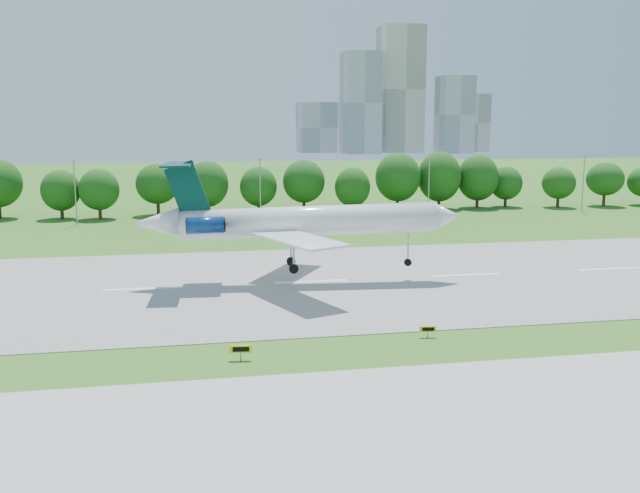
{
  "coord_description": "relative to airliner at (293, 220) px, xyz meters",
  "views": [
    {
      "loc": [
        -34.93,
        -58.32,
        19.16
      ],
      "look_at": [
        -20.25,
        18.0,
        5.62
      ],
      "focal_mm": 40.0,
      "sensor_mm": 36.0,
      "label": 1
    }
  ],
  "objects": [
    {
      "name": "ground",
      "position": [
        22.18,
        -25.15,
        -7.65
      ],
      "size": [
        600.0,
        600.0,
        0.0
      ],
      "primitive_type": "plane",
      "color": "#315C18",
      "rests_on": "ground"
    },
    {
      "name": "runway",
      "position": [
        22.18,
        -0.15,
        -7.61
      ],
      "size": [
        400.0,
        45.0,
        0.08
      ],
      "primitive_type": "cube",
      "color": "gray",
      "rests_on": "ground"
    },
    {
      "name": "tree_line",
      "position": [
        22.18,
        66.85,
        -1.46
      ],
      "size": [
        288.4,
        8.4,
        10.4
      ],
      "color": "#382314",
      "rests_on": "ground"
    },
    {
      "name": "light_poles",
      "position": [
        19.68,
        56.85,
        -1.31
      ],
      "size": [
        175.9,
        0.25,
        12.19
      ],
      "color": "gray",
      "rests_on": "ground"
    },
    {
      "name": "skyline",
      "position": [
        122.34,
        365.46,
        22.81
      ],
      "size": [
        127.0,
        52.0,
        80.0
      ],
      "color": "#B2B2B7",
      "rests_on": "ground"
    },
    {
      "name": "airliner",
      "position": [
        0.0,
        0.0,
        0.0
      ],
      "size": [
        38.91,
        28.31,
        13.28
      ],
      "rotation": [
        0.0,
        -0.02,
        -0.08
      ],
      "color": "white",
      "rests_on": "ground"
    },
    {
      "name": "taxi_sign_left",
      "position": [
        -8.59,
        -27.5,
        -6.71
      ],
      "size": [
        1.82,
        0.41,
        1.27
      ],
      "rotation": [
        0.0,
        0.0,
        -0.11
      ],
      "color": "gray",
      "rests_on": "ground"
    },
    {
      "name": "taxi_sign_centre",
      "position": [
        8.54,
        -24.37,
        -6.88
      ],
      "size": [
        1.49,
        0.37,
        1.04
      ],
      "rotation": [
        0.0,
        0.0,
        -0.14
      ],
      "color": "gray",
      "rests_on": "ground"
    },
    {
      "name": "service_vehicle_a",
      "position": [
        0.27,
        51.93,
        -7.05
      ],
      "size": [
        3.81,
        2.01,
        1.19
      ],
      "primitive_type": "imported",
      "rotation": [
        0.0,
        0.0,
        1.79
      ],
      "color": "silver",
      "rests_on": "ground"
    },
    {
      "name": "service_vehicle_b",
      "position": [
        0.52,
        52.83,
        -7.09
      ],
      "size": [
        3.45,
        1.87,
        1.12
      ],
      "primitive_type": "imported",
      "rotation": [
        0.0,
        0.0,
        1.75
      ],
      "color": "white",
      "rests_on": "ground"
    }
  ]
}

